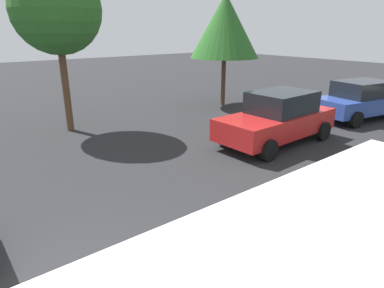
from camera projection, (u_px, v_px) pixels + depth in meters
name	position (u px, v px, depth m)	size (l,w,h in m)	color
lane_marking_centre	(212.00, 235.00, 6.18)	(28.00, 0.16, 0.01)	#E0D14C
car_red_crossing	(278.00, 118.00, 11.00)	(4.39, 2.06, 1.69)	red
car_blue_approaching	(363.00, 100.00, 14.04)	(4.74, 2.64, 1.60)	#2D479E
tree_left_verge	(56.00, 10.00, 11.24)	(3.01, 3.01, 5.74)	#513823
tree_centre_verge	(225.00, 26.00, 15.60)	(3.24, 3.24, 5.18)	#513823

